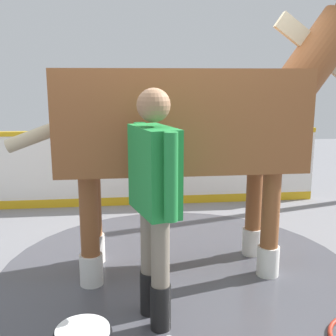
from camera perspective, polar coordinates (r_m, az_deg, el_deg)
ground_plane at (r=4.04m, az=-1.40°, el=-13.86°), size 16.00×16.00×0.02m
wet_patch at (r=4.07m, az=1.39°, el=-13.47°), size 3.32×3.32×0.00m
barrier_wall at (r=5.88m, az=-1.34°, el=-0.30°), size 4.54×0.09×1.07m
horse at (r=3.70m, az=3.54°, el=6.46°), size 3.49×0.85×2.55m
handler at (r=2.90m, az=-1.90°, el=-3.36°), size 0.35×0.66×1.70m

